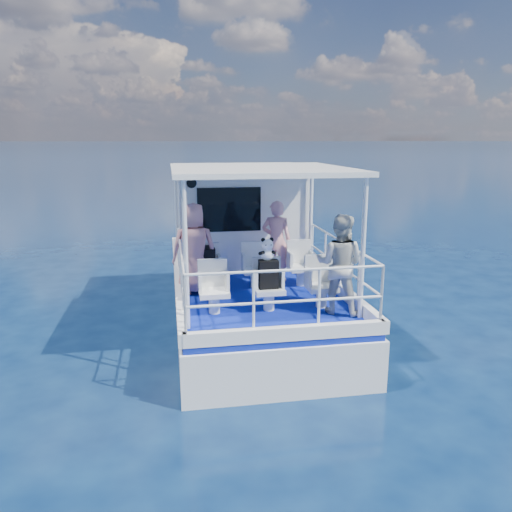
{
  "coord_description": "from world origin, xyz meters",
  "views": [
    {
      "loc": [
        -1.56,
        -8.77,
        3.65
      ],
      "look_at": [
        -0.09,
        -0.4,
        1.66
      ],
      "focal_mm": 35.0,
      "sensor_mm": 36.0,
      "label": 1
    }
  ],
  "objects_px": {
    "passenger_port_fwd": "(194,249)",
    "backpack_center": "(268,274)",
    "passenger_stbd_aft": "(340,264)",
    "panda": "(267,249)"
  },
  "relations": [
    {
      "from": "passenger_port_fwd",
      "to": "passenger_stbd_aft",
      "type": "height_order",
      "value": "passenger_port_fwd"
    },
    {
      "from": "passenger_stbd_aft",
      "to": "backpack_center",
      "type": "xyz_separation_m",
      "value": [
        -1.1,
        0.28,
        -0.19
      ]
    },
    {
      "from": "passenger_stbd_aft",
      "to": "panda",
      "type": "xyz_separation_m",
      "value": [
        -1.12,
        0.3,
        0.23
      ]
    },
    {
      "from": "passenger_port_fwd",
      "to": "panda",
      "type": "bearing_deg",
      "value": 135.06
    },
    {
      "from": "passenger_port_fwd",
      "to": "backpack_center",
      "type": "xyz_separation_m",
      "value": [
        1.13,
        -1.19,
        -0.21
      ]
    },
    {
      "from": "passenger_port_fwd",
      "to": "panda",
      "type": "height_order",
      "value": "passenger_port_fwd"
    },
    {
      "from": "passenger_stbd_aft",
      "to": "panda",
      "type": "bearing_deg",
      "value": 16.15
    },
    {
      "from": "panda",
      "to": "backpack_center",
      "type": "bearing_deg",
      "value": -40.72
    },
    {
      "from": "passenger_port_fwd",
      "to": "passenger_stbd_aft",
      "type": "xyz_separation_m",
      "value": [
        2.23,
        -1.47,
        -0.02
      ]
    },
    {
      "from": "panda",
      "to": "passenger_port_fwd",
      "type": "bearing_deg",
      "value": 133.53
    }
  ]
}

